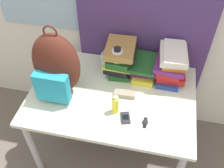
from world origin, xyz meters
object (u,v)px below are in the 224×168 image
book_stack_right (171,64)px  sunglasses_case (125,94)px  water_bottle (106,64)px  sports_bottle (117,64)px  sunscreen_bottle (115,105)px  cell_phone (125,118)px  book_stack_left (120,57)px  backpack (56,66)px  wristwatch (145,122)px  book_stack_center (144,67)px

book_stack_right → sunglasses_case: book_stack_right is taller
water_bottle → sports_bottle: (0.09, -0.02, 0.03)m
book_stack_right → sunscreen_bottle: bearing=-129.1°
sports_bottle → sunscreen_bottle: bearing=-80.9°
cell_phone → sunglasses_case: (-0.04, 0.20, 0.01)m
water_bottle → book_stack_right: bearing=7.5°
book_stack_right → sports_bottle: size_ratio=1.08×
sunglasses_case → book_stack_left: bearing=108.0°
backpack → wristwatch: backpack is taller
cell_phone → sunscreen_bottle: bearing=150.1°
book_stack_right → sunscreen_bottle: size_ratio=1.97×
sunglasses_case → wristwatch: size_ratio=1.77×
book_stack_left → cell_phone: book_stack_left is taller
book_stack_center → sunscreen_bottle: bearing=-108.8°
book_stack_left → sunscreen_bottle: book_stack_left is taller
wristwatch → sports_bottle: bearing=124.5°
sunscreen_bottle → cell_phone: (0.08, -0.04, -0.06)m
water_bottle → book_stack_left: bearing=31.4°
water_bottle → sunglasses_case: bearing=-46.9°
book_stack_left → book_stack_center: book_stack_left is taller
water_bottle → book_stack_center: bearing=12.6°
sunglasses_case → water_bottle: bearing=133.1°
backpack → wristwatch: (0.64, -0.16, -0.23)m
book_stack_left → book_stack_center: (0.19, 0.00, -0.07)m
cell_phone → wristwatch: (0.13, -0.01, -0.00)m
sports_bottle → cell_phone: (0.13, -0.38, -0.13)m
sports_bottle → cell_phone: bearing=-70.8°
book_stack_left → cell_phone: (0.12, -0.45, -0.12)m
book_stack_left → book_stack_right: (0.38, 0.00, 0.00)m
sunglasses_case → backpack: bearing=-174.7°
sunscreen_bottle → cell_phone: bearing=-29.9°
sunglasses_case → sunscreen_bottle: bearing=-103.8°
book_stack_center → book_stack_right: size_ratio=0.92×
book_stack_left → water_bottle: (-0.10, -0.06, -0.03)m
sunglasses_case → book_stack_right: bearing=41.0°
wristwatch → book_stack_left: bearing=119.1°
book_stack_right → water_bottle: bearing=-172.5°
backpack → water_bottle: 0.39m
backpack → cell_phone: bearing=-17.0°
book_stack_right → cell_phone: bearing=-119.4°
backpack → wristwatch: bearing=-14.2°
book_stack_center → sunglasses_case: (-0.10, -0.26, -0.05)m
wristwatch → sunscreen_bottle: bearing=166.2°
book_stack_center → water_bottle: 0.29m
sports_bottle → wristwatch: size_ratio=3.25×
backpack → sunglasses_case: bearing=5.3°
backpack → book_stack_center: size_ratio=1.95×
book_stack_center → cell_phone: book_stack_center is taller
book_stack_center → sports_bottle: 0.22m
book_stack_right → backpack: bearing=-158.4°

